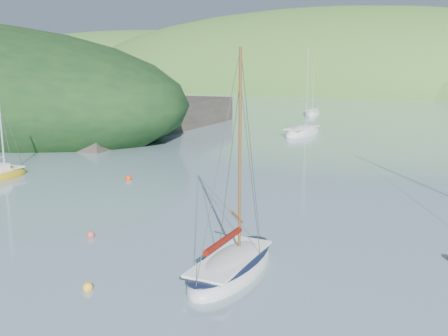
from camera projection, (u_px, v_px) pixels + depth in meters
The scene contains 5 objects.
ground at pixel (116, 266), 20.49m from camera, with size 700.00×700.00×0.00m, color #7496A0.
daysailer_white at pixel (232, 267), 19.88m from camera, with size 3.01×6.37×9.44m.
distant_sloop_a at pixel (302, 133), 60.02m from camera, with size 2.81×7.77×11.04m.
distant_sloop_c at pixel (312, 114), 85.48m from camera, with size 4.82×7.78×10.48m.
mooring_buoys at pixel (213, 221), 26.14m from camera, with size 22.84×14.64×0.50m.
Camera 1 is at (14.24, -13.73, 8.05)m, focal length 40.00 mm.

